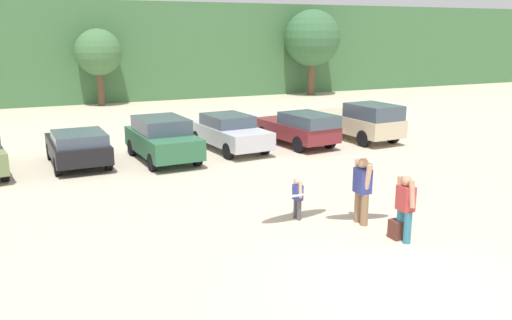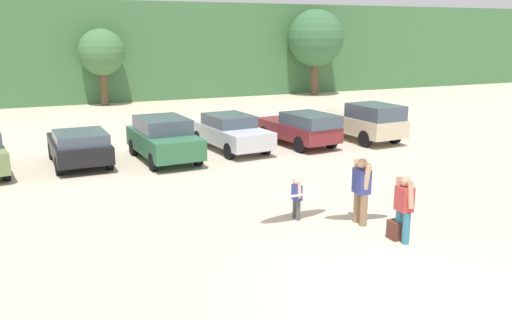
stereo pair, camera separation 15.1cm
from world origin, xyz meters
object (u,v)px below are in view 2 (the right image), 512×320
at_px(person_companion, 404,205).
at_px(parked_car_maroon, 301,128).
at_px(parked_car_champagne, 362,121).
at_px(surfboard_cream, 364,157).
at_px(person_adult, 361,187).
at_px(parked_car_silver, 230,132).
at_px(person_child, 297,196).
at_px(backpack_dropped, 395,230).
at_px(surfboard_white, 295,196).
at_px(parked_car_forest_green, 163,138).
at_px(parked_car_black, 79,146).

bearing_deg(person_companion, parked_car_maroon, -103.82).
height_order(parked_car_champagne, surfboard_cream, surfboard_cream).
bearing_deg(person_companion, person_adult, -79.44).
bearing_deg(person_adult, surfboard_cream, 69.01).
relative_size(parked_car_silver, person_companion, 2.92).
bearing_deg(surfboard_cream, person_child, -21.92).
height_order(parked_car_maroon, backpack_dropped, parked_car_maroon).
distance_m(person_child, surfboard_white, 0.06).
distance_m(person_adult, surfboard_white, 1.70).
height_order(person_companion, surfboard_cream, surfboard_cream).
distance_m(person_child, backpack_dropped, 2.64).
xyz_separation_m(parked_car_silver, person_child, (-1.44, -8.56, -0.14)).
distance_m(parked_car_silver, parked_car_champagne, 6.15).
xyz_separation_m(person_adult, surfboard_cream, (-0.05, -0.12, 0.82)).
bearing_deg(person_companion, parked_car_forest_green, -71.43).
bearing_deg(surfboard_cream, parked_car_silver, -72.39).
xyz_separation_m(person_adult, person_companion, (0.21, -1.39, -0.07)).
bearing_deg(parked_car_champagne, person_adult, 141.23).
xyz_separation_m(parked_car_silver, backpack_dropped, (0.03, -10.71, -0.53)).
bearing_deg(parked_car_forest_green, parked_car_maroon, -91.10).
bearing_deg(parked_car_silver, backpack_dropped, 174.67).
bearing_deg(parked_car_black, parked_car_silver, -89.17).
bearing_deg(backpack_dropped, person_companion, -74.29).
xyz_separation_m(parked_car_black, backpack_dropped, (6.02, -10.45, -0.49)).
height_order(parked_car_champagne, backpack_dropped, parked_car_champagne).
bearing_deg(parked_car_silver, surfboard_white, 164.61).
relative_size(parked_car_forest_green, surfboard_cream, 2.40).
xyz_separation_m(parked_car_black, parked_car_silver, (5.99, 0.26, 0.04)).
xyz_separation_m(parked_car_silver, surfboard_cream, (-0.17, -9.64, 1.03)).
bearing_deg(parked_car_silver, parked_car_forest_green, 97.86).
height_order(person_child, surfboard_white, person_child).
height_order(parked_car_champagne, person_companion, parked_car_champagne).
bearing_deg(surfboard_white, person_adult, 138.08).
height_order(person_adult, backpack_dropped, person_adult).
bearing_deg(parked_car_silver, parked_car_maroon, -104.57).
distance_m(parked_car_black, parked_car_champagne, 12.12).
height_order(parked_car_forest_green, backpack_dropped, parked_car_forest_green).
xyz_separation_m(parked_car_silver, person_companion, (0.09, -10.91, 0.13)).
relative_size(person_adult, surfboard_cream, 0.96).
height_order(parked_car_forest_green, parked_car_silver, parked_car_forest_green).
bearing_deg(backpack_dropped, parked_car_black, 119.95).
distance_m(parked_car_silver, surfboard_cream, 9.70).
distance_m(person_adult, surfboard_cream, 0.83).
relative_size(person_child, surfboard_white, 0.52).
xyz_separation_m(person_adult, person_child, (-1.31, 0.96, -0.35)).
xyz_separation_m(parked_car_forest_green, person_adult, (2.85, -8.81, 0.11)).
distance_m(parked_car_maroon, person_child, 9.23).
distance_m(parked_car_maroon, surfboard_cream, 9.75).
xyz_separation_m(parked_car_silver, surfboard_white, (-1.49, -8.56, -0.12)).
distance_m(parked_car_maroon, person_adult, 9.57).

